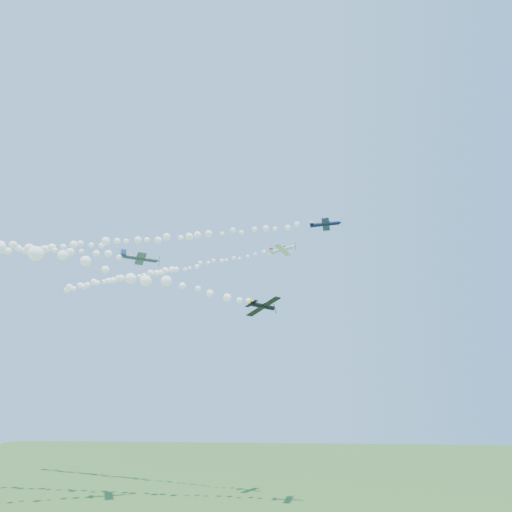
# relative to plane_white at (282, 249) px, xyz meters

# --- Properties ---
(ground) EXTENTS (260.00, 260.00, 0.00)m
(ground) POSITION_rel_plane_white_xyz_m (-8.60, 3.93, -49.67)
(ground) COLOR #2F521F
(ground) RESTS_ON ground
(plane_white) EXTENTS (6.29, 6.65, 1.74)m
(plane_white) POSITION_rel_plane_white_xyz_m (0.00, 0.00, 0.00)
(plane_white) COLOR white
(smoke_trail_white) EXTENTS (62.48, 27.04, 2.76)m
(smoke_trail_white) POSITION_rel_plane_white_xyz_m (-32.92, 13.52, -0.32)
(smoke_trail_white) COLOR white
(plane_navy) EXTENTS (6.57, 6.93, 1.85)m
(plane_navy) POSITION_rel_plane_white_xyz_m (8.85, -9.43, 1.60)
(plane_navy) COLOR #0D163B
(smoke_trail_navy) EXTENTS (79.69, 10.83, 2.61)m
(smoke_trail_navy) POSITION_rel_plane_white_xyz_m (-32.94, -4.87, 1.39)
(smoke_trail_navy) COLOR white
(plane_grey) EXTENTS (7.91, 8.39, 2.82)m
(plane_grey) POSITION_rel_plane_white_xyz_m (-28.94, -7.32, -3.58)
(plane_grey) COLOR #384352
(plane_black) EXTENTS (6.01, 5.89, 2.31)m
(plane_black) POSITION_rel_plane_white_xyz_m (-2.87, -18.91, -16.62)
(plane_black) COLOR black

